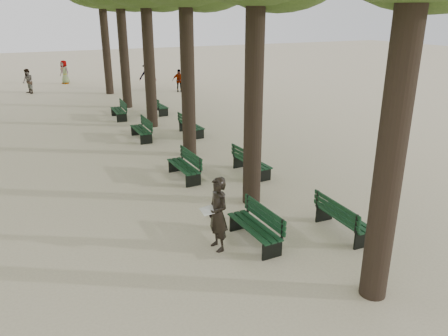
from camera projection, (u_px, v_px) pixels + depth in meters
name	position (u px, v px, depth m)	size (l,w,h in m)	color
ground	(257.00, 262.00, 9.84)	(120.00, 120.00, 0.00)	beige
bench_left_0	(254.00, 233.00, 10.58)	(0.62, 1.82, 0.92)	black
bench_left_1	(184.00, 171.00, 14.68)	(0.62, 1.82, 0.92)	black
bench_left_2	(141.00, 133.00, 19.19)	(0.58, 1.80, 0.92)	black
bench_left_3	(119.00, 114.00, 22.88)	(0.63, 1.82, 0.92)	black
bench_right_0	(343.00, 224.00, 11.05)	(0.64, 1.82, 0.92)	black
bench_right_1	(252.00, 167.00, 15.10)	(0.68, 1.83, 0.92)	black
bench_right_2	(191.00, 129.00, 19.90)	(0.65, 1.82, 0.92)	black
bench_right_3	(159.00, 109.00, 24.05)	(0.63, 1.82, 0.92)	black
man_with_map	(218.00, 214.00, 10.13)	(0.64, 0.75, 1.81)	black
pedestrian_a	(28.00, 81.00, 29.66)	(0.81, 0.33, 1.67)	#262628
pedestrian_d	(65.00, 72.00, 33.77)	(0.87, 0.36, 1.78)	#262628
pedestrian_b	(148.00, 76.00, 31.43)	(1.22, 0.38, 1.88)	#262628
pedestrian_c	(179.00, 80.00, 30.47)	(0.91, 0.31, 1.55)	#262628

